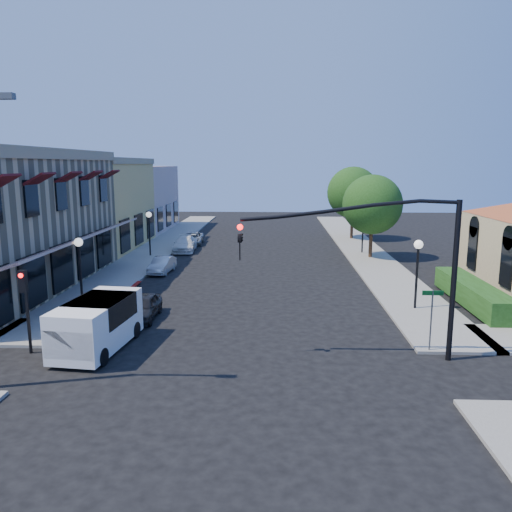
{
  "coord_description": "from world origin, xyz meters",
  "views": [
    {
      "loc": [
        1.53,
        -16.5,
        7.24
      ],
      "look_at": [
        0.47,
        8.59,
        2.6
      ],
      "focal_mm": 35.0,
      "sensor_mm": 36.0,
      "label": 1
    }
  ],
  "objects_px": {
    "parked_car_a": "(143,307)",
    "white_van": "(97,322)",
    "signal_mast_arm": "(396,252)",
    "lamppost_right_far": "(363,221)",
    "lamppost_left_far": "(149,222)",
    "street_name_sign": "(432,311)",
    "lamppost_left_near": "(79,254)",
    "parked_car_d": "(193,238)",
    "street_tree_b": "(353,193)",
    "street_tree_a": "(372,205)",
    "secondary_signal": "(25,296)",
    "lamppost_right_near": "(418,257)",
    "parked_car_b": "(162,265)",
    "parked_car_c": "(185,244)"
  },
  "relations": [
    {
      "from": "lamppost_left_near",
      "to": "secondary_signal",
      "type": "bearing_deg",
      "value": -85.66
    },
    {
      "from": "parked_car_c",
      "to": "lamppost_right_near",
      "type": "bearing_deg",
      "value": -51.67
    },
    {
      "from": "parked_car_a",
      "to": "white_van",
      "type": "bearing_deg",
      "value": -100.5
    },
    {
      "from": "lamppost_right_near",
      "to": "lamppost_right_far",
      "type": "height_order",
      "value": "same"
    },
    {
      "from": "secondary_signal",
      "to": "lamppost_left_near",
      "type": "height_order",
      "value": "lamppost_left_near"
    },
    {
      "from": "street_name_sign",
      "to": "parked_car_c",
      "type": "relative_size",
      "value": 0.59
    },
    {
      "from": "signal_mast_arm",
      "to": "lamppost_right_far",
      "type": "height_order",
      "value": "signal_mast_arm"
    },
    {
      "from": "street_name_sign",
      "to": "parked_car_d",
      "type": "xyz_separation_m",
      "value": [
        -13.7,
        26.32,
        -1.16
      ]
    },
    {
      "from": "street_tree_a",
      "to": "parked_car_b",
      "type": "height_order",
      "value": "street_tree_a"
    },
    {
      "from": "street_tree_a",
      "to": "secondary_signal",
      "type": "relative_size",
      "value": 1.95
    },
    {
      "from": "secondary_signal",
      "to": "parked_car_d",
      "type": "height_order",
      "value": "secondary_signal"
    },
    {
      "from": "parked_car_d",
      "to": "parked_car_b",
      "type": "bearing_deg",
      "value": -92.91
    },
    {
      "from": "street_tree_a",
      "to": "lamppost_right_near",
      "type": "height_order",
      "value": "street_tree_a"
    },
    {
      "from": "street_name_sign",
      "to": "lamppost_left_near",
      "type": "relative_size",
      "value": 0.7
    },
    {
      "from": "street_name_sign",
      "to": "street_tree_b",
      "type": "bearing_deg",
      "value": 87.5
    },
    {
      "from": "secondary_signal",
      "to": "parked_car_b",
      "type": "height_order",
      "value": "secondary_signal"
    },
    {
      "from": "lamppost_left_far",
      "to": "white_van",
      "type": "xyz_separation_m",
      "value": [
        2.99,
        -20.05,
        -1.58
      ]
    },
    {
      "from": "street_name_sign",
      "to": "lamppost_left_far",
      "type": "xyz_separation_m",
      "value": [
        -16.0,
        19.8,
        1.04
      ]
    },
    {
      "from": "street_tree_b",
      "to": "parked_car_c",
      "type": "bearing_deg",
      "value": -153.65
    },
    {
      "from": "lamppost_right_near",
      "to": "white_van",
      "type": "bearing_deg",
      "value": -156.64
    },
    {
      "from": "street_tree_a",
      "to": "white_van",
      "type": "distance_m",
      "value": 24.81
    },
    {
      "from": "street_tree_a",
      "to": "street_tree_b",
      "type": "relative_size",
      "value": 0.92
    },
    {
      "from": "street_tree_b",
      "to": "parked_car_a",
      "type": "relative_size",
      "value": 2.06
    },
    {
      "from": "parked_car_c",
      "to": "lamppost_left_far",
      "type": "bearing_deg",
      "value": -135.09
    },
    {
      "from": "signal_mast_arm",
      "to": "lamppost_left_far",
      "type": "bearing_deg",
      "value": 125.0
    },
    {
      "from": "street_tree_a",
      "to": "lamppost_right_near",
      "type": "distance_m",
      "value": 14.08
    },
    {
      "from": "secondary_signal",
      "to": "lamppost_right_near",
      "type": "bearing_deg",
      "value": 21.78
    },
    {
      "from": "street_name_sign",
      "to": "parked_car_b",
      "type": "distance_m",
      "value": 19.58
    },
    {
      "from": "secondary_signal",
      "to": "street_tree_a",
      "type": "bearing_deg",
      "value": 50.79
    },
    {
      "from": "lamppost_right_far",
      "to": "parked_car_c",
      "type": "height_order",
      "value": "lamppost_right_far"
    },
    {
      "from": "street_name_sign",
      "to": "parked_car_a",
      "type": "height_order",
      "value": "street_name_sign"
    },
    {
      "from": "street_tree_b",
      "to": "street_name_sign",
      "type": "height_order",
      "value": "street_tree_b"
    },
    {
      "from": "secondary_signal",
      "to": "street_name_sign",
      "type": "relative_size",
      "value": 1.33
    },
    {
      "from": "lamppost_right_near",
      "to": "lamppost_right_far",
      "type": "distance_m",
      "value": 16.0
    },
    {
      "from": "lamppost_left_far",
      "to": "parked_car_b",
      "type": "xyz_separation_m",
      "value": [
        2.3,
        -5.86,
        -2.2
      ]
    },
    {
      "from": "parked_car_b",
      "to": "lamppost_left_near",
      "type": "bearing_deg",
      "value": -101.48
    },
    {
      "from": "lamppost_left_far",
      "to": "lamppost_right_far",
      "type": "height_order",
      "value": "same"
    },
    {
      "from": "lamppost_right_far",
      "to": "parked_car_b",
      "type": "relative_size",
      "value": 1.1
    },
    {
      "from": "street_tree_a",
      "to": "street_name_sign",
      "type": "xyz_separation_m",
      "value": [
        -1.3,
        -19.8,
        -2.5
      ]
    },
    {
      "from": "street_tree_b",
      "to": "parked_car_d",
      "type": "bearing_deg",
      "value": -166.92
    },
    {
      "from": "parked_car_d",
      "to": "signal_mast_arm",
      "type": "bearing_deg",
      "value": -68.86
    },
    {
      "from": "parked_car_a",
      "to": "parked_car_d",
      "type": "bearing_deg",
      "value": 92.95
    },
    {
      "from": "street_tree_b",
      "to": "signal_mast_arm",
      "type": "distance_m",
      "value": 30.65
    },
    {
      "from": "parked_car_b",
      "to": "signal_mast_arm",
      "type": "bearing_deg",
      "value": -46.24
    },
    {
      "from": "street_tree_b",
      "to": "lamppost_left_near",
      "type": "height_order",
      "value": "street_tree_b"
    },
    {
      "from": "lamppost_left_far",
      "to": "parked_car_a",
      "type": "xyz_separation_m",
      "value": [
        3.7,
        -16.0,
        -2.16
      ]
    },
    {
      "from": "signal_mast_arm",
      "to": "parked_car_d",
      "type": "xyz_separation_m",
      "value": [
        -12.06,
        27.02,
        -3.55
      ]
    },
    {
      "from": "street_tree_b",
      "to": "lamppost_right_far",
      "type": "distance_m",
      "value": 8.21
    },
    {
      "from": "lamppost_right_near",
      "to": "street_tree_a",
      "type": "bearing_deg",
      "value": 88.77
    },
    {
      "from": "street_tree_b",
      "to": "secondary_signal",
      "type": "distance_m",
      "value": 34.97
    }
  ]
}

